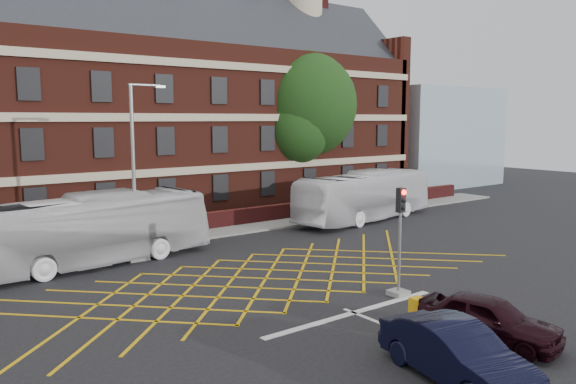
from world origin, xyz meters
TOP-DOWN VIEW (x-y plane):
  - ground at (0.00, 0.00)m, footprint 120.00×120.00m
  - victorian_building at (0.25, 22.00)m, footprint 51.00×12.17m
  - boundary_wall at (0.00, 13.00)m, footprint 56.00×0.50m
  - far_pavement at (0.00, 12.00)m, footprint 60.00×3.00m
  - glass_block at (34.00, 21.00)m, footprint 14.00×10.00m
  - box_junction_hatching at (0.00, 2.00)m, footprint 8.22×8.22m
  - stop_line at (0.00, -3.50)m, footprint 8.00×0.30m
  - centre_line at (0.00, -10.00)m, footprint 0.15×14.00m
  - bus_left at (-5.56, 8.90)m, footprint 12.46×4.05m
  - bus_right at (13.52, 9.46)m, footprint 12.35×4.67m
  - car_navy at (-1.54, -8.94)m, footprint 2.52×4.97m
  - car_maroon at (1.49, -7.93)m, footprint 2.53×4.62m
  - deciduous_tree at (14.73, 17.75)m, footprint 8.58×8.58m
  - traffic_light_near at (2.81, -3.10)m, footprint 0.70×0.70m
  - street_lamp at (-3.11, 8.57)m, footprint 2.25×1.00m
  - utility_cabinet at (0.91, -5.61)m, footprint 0.45×0.43m

SIDE VIEW (x-z plane):
  - ground at x=0.00m, z-range 0.00..0.00m
  - box_junction_hatching at x=0.00m, z-range 0.00..0.02m
  - stop_line at x=0.00m, z-range 0.00..0.02m
  - centre_line at x=0.00m, z-range 0.00..0.02m
  - far_pavement at x=0.00m, z-range 0.00..0.12m
  - utility_cabinet at x=0.91m, z-range 0.00..0.93m
  - boundary_wall at x=0.00m, z-range 0.00..1.10m
  - car_maroon at x=1.49m, z-range 0.00..1.49m
  - car_navy at x=-1.54m, z-range 0.00..1.56m
  - bus_right at x=13.52m, z-range 0.00..3.36m
  - bus_left at x=-5.56m, z-range 0.00..3.41m
  - traffic_light_near at x=2.81m, z-range -0.37..3.90m
  - street_lamp at x=-3.11m, z-range -1.37..7.22m
  - glass_block at x=34.00m, z-range 0.00..10.00m
  - deciduous_tree at x=14.73m, z-range 1.27..13.59m
  - victorian_building at x=0.25m, z-range -2.36..18.04m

